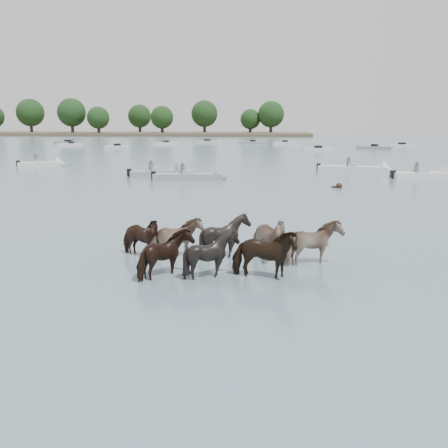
# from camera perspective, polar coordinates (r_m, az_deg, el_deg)

# --- Properties ---
(ground) EXTENTS (400.00, 400.00, 0.00)m
(ground) POSITION_cam_1_polar(r_m,az_deg,el_deg) (15.77, 2.12, -4.49)
(ground) COLOR slate
(ground) RESTS_ON ground
(shoreline) EXTENTS (160.00, 30.00, 1.00)m
(shoreline) POSITION_cam_1_polar(r_m,az_deg,el_deg) (179.84, -16.99, 9.78)
(shoreline) COLOR #4C4233
(shoreline) RESTS_ON ground
(pony_herd) EXTENTS (7.56, 4.07, 1.60)m
(pony_herd) POSITION_cam_1_polar(r_m,az_deg,el_deg) (15.40, -0.01, -2.51)
(pony_herd) COLOR black
(pony_herd) RESTS_ON ground
(swimming_pony) EXTENTS (0.72, 0.44, 0.44)m
(swimming_pony) POSITION_cam_1_polar(r_m,az_deg,el_deg) (34.77, 12.85, 4.20)
(swimming_pony) COLOR black
(swimming_pony) RESTS_ON ground
(motorboat_a) EXTENTS (5.05, 3.43, 1.92)m
(motorboat_a) POSITION_cam_1_polar(r_m,az_deg,el_deg) (41.88, -6.74, 5.78)
(motorboat_a) COLOR gray
(motorboat_a) RESTS_ON ground
(motorboat_b) EXTENTS (5.95, 2.41, 1.92)m
(motorboat_b) POSITION_cam_1_polar(r_m,az_deg,el_deg) (38.80, -2.97, 5.39)
(motorboat_b) COLOR gray
(motorboat_b) RESTS_ON ground
(motorboat_c) EXTENTS (6.74, 2.67, 1.92)m
(motorboat_c) POSITION_cam_1_polar(r_m,az_deg,el_deg) (46.66, 15.41, 6.02)
(motorboat_c) COLOR silver
(motorboat_c) RESTS_ON ground
(motorboat_d) EXTENTS (5.44, 2.82, 1.92)m
(motorboat_d) POSITION_cam_1_polar(r_m,az_deg,el_deg) (43.09, 22.36, 5.15)
(motorboat_d) COLOR silver
(motorboat_d) RESTS_ON ground
(motorboat_f) EXTENTS (4.75, 3.18, 1.92)m
(motorboat_f) POSITION_cam_1_polar(r_m,az_deg,el_deg) (53.41, -19.40, 6.43)
(motorboat_f) COLOR silver
(motorboat_f) RESTS_ON ground
(distant_flotilla) EXTENTS (108.78, 29.96, 0.93)m
(distant_flotilla) POSITION_cam_1_polar(r_m,az_deg,el_deg) (90.32, 6.01, 8.84)
(distant_flotilla) COLOR silver
(distant_flotilla) RESTS_ON ground
(treeline) EXTENTS (145.10, 21.07, 12.11)m
(treeline) POSITION_cam_1_polar(r_m,az_deg,el_deg) (180.83, -17.90, 11.69)
(treeline) COLOR #382619
(treeline) RESTS_ON ground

